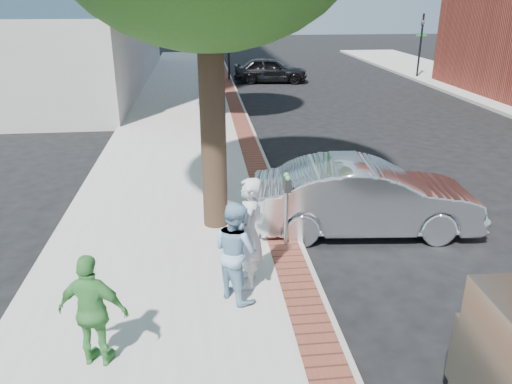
{
  "coord_description": "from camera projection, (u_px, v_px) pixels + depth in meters",
  "views": [
    {
      "loc": [
        -0.82,
        -7.97,
        4.75
      ],
      "look_at": [
        0.17,
        1.0,
        1.2
      ],
      "focal_mm": 35.0,
      "sensor_mm": 36.0,
      "label": 1
    }
  ],
  "objects": [
    {
      "name": "sedan_silver",
      "position": [
        366.0,
        197.0,
        10.57
      ],
      "size": [
        4.85,
        2.04,
        1.56
      ],
      "primitive_type": "imported",
      "rotation": [
        0.0,
        0.0,
        1.49
      ],
      "color": "silver",
      "rests_on": "ground"
    },
    {
      "name": "parking_meter",
      "position": [
        287.0,
        195.0,
        9.55
      ],
      "size": [
        0.12,
        0.32,
        1.47
      ],
      "color": "gray",
      "rests_on": "sidewalk"
    },
    {
      "name": "signal_far",
      "position": [
        421.0,
        41.0,
        30.0
      ],
      "size": [
        0.7,
        0.15,
        3.8
      ],
      "color": "black",
      "rests_on": "ground"
    },
    {
      "name": "brick_strip",
      "position": [
        249.0,
        144.0,
        16.61
      ],
      "size": [
        0.6,
        60.0,
        0.01
      ],
      "primitive_type": "cube",
      "color": "brown",
      "rests_on": "sidewalk"
    },
    {
      "name": "person_gray",
      "position": [
        249.0,
        233.0,
        8.21
      ],
      "size": [
        0.54,
        0.75,
        1.92
      ],
      "primitive_type": "imported",
      "rotation": [
        0.0,
        0.0,
        -1.69
      ],
      "color": "#BBBCC1",
      "rests_on": "sidewalk"
    },
    {
      "name": "person_green",
      "position": [
        93.0,
        311.0,
        6.45
      ],
      "size": [
        1.01,
        0.61,
        1.6
      ],
      "primitive_type": "imported",
      "rotation": [
        0.0,
        0.0,
        2.9
      ],
      "color": "#439343",
      "rests_on": "sidewalk"
    },
    {
      "name": "sidewalk",
      "position": [
        182.0,
        149.0,
        16.41
      ],
      "size": [
        5.0,
        60.0,
        0.15
      ],
      "primitive_type": "cube",
      "color": "#9E9991",
      "rests_on": "ground"
    },
    {
      "name": "bg_car",
      "position": [
        270.0,
        70.0,
        29.16
      ],
      "size": [
        4.45,
        2.2,
        1.46
      ],
      "primitive_type": "imported",
      "rotation": [
        0.0,
        0.0,
        1.46
      ],
      "color": "black",
      "rests_on": "ground"
    },
    {
      "name": "curb",
      "position": [
        259.0,
        146.0,
        16.67
      ],
      "size": [
        0.1,
        60.0,
        0.15
      ],
      "primitive_type": "cube",
      "color": "gray",
      "rests_on": "ground"
    },
    {
      "name": "signal_near",
      "position": [
        228.0,
        43.0,
        28.81
      ],
      "size": [
        0.7,
        0.15,
        3.8
      ],
      "color": "black",
      "rests_on": "ground"
    },
    {
      "name": "person_officer",
      "position": [
        236.0,
        251.0,
        7.91
      ],
      "size": [
        0.98,
        1.02,
        1.67
      ],
      "primitive_type": "imported",
      "rotation": [
        0.0,
        0.0,
        2.19
      ],
      "color": "#83ADCB",
      "rests_on": "sidewalk"
    },
    {
      "name": "ground",
      "position": [
        253.0,
        272.0,
        9.19
      ],
      "size": [
        120.0,
        120.0,
        0.0
      ],
      "primitive_type": "plane",
      "color": "black",
      "rests_on": "ground"
    }
  ]
}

